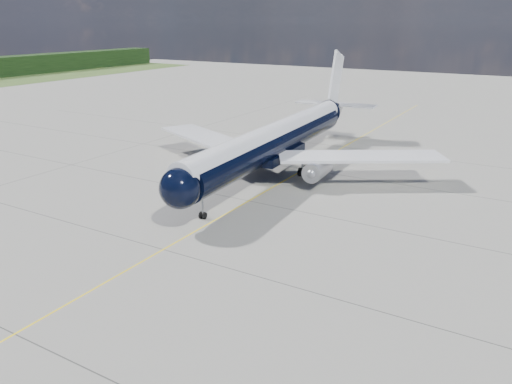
# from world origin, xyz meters

# --- Properties ---
(ground) EXTENTS (320.00, 320.00, 0.00)m
(ground) POSITION_xyz_m (0.00, 30.00, 0.00)
(ground) COLOR gray
(ground) RESTS_ON ground
(taxiway_centerline) EXTENTS (0.16, 160.00, 0.01)m
(taxiway_centerline) POSITION_xyz_m (0.00, 25.00, 0.00)
(taxiway_centerline) COLOR yellow
(taxiway_centerline) RESTS_ON ground
(main_airliner) EXTENTS (43.11, 52.56, 15.18)m
(main_airliner) POSITION_xyz_m (-2.49, 37.00, 4.71)
(main_airliner) COLOR black
(main_airliner) RESTS_ON ground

